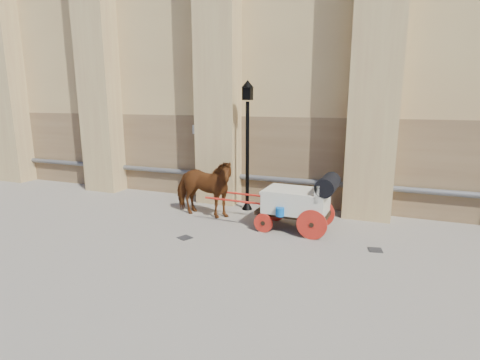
% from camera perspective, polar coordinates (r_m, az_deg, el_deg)
% --- Properties ---
extents(ground, '(90.00, 90.00, 0.00)m').
position_cam_1_polar(ground, '(9.95, -6.52, -8.94)').
color(ground, gray).
rests_on(ground, ground).
extents(horse, '(2.22, 1.11, 1.83)m').
position_cam_1_polar(horse, '(11.53, -5.65, -1.18)').
color(horse, '#643213').
rests_on(horse, ground).
extents(carriage, '(3.74, 1.34, 1.62)m').
position_cam_1_polar(carriage, '(10.38, 9.22, -3.03)').
color(carriage, black).
rests_on(carriage, ground).
extents(street_lamp, '(0.39, 0.39, 4.16)m').
position_cam_1_polar(street_lamp, '(12.01, 1.14, 5.75)').
color(street_lamp, black).
rests_on(street_lamp, ground).
extents(drain_grate_near, '(0.42, 0.42, 0.01)m').
position_cam_1_polar(drain_grate_near, '(10.07, -8.40, -8.68)').
color(drain_grate_near, black).
rests_on(drain_grate_near, ground).
extents(drain_grate_far, '(0.38, 0.38, 0.01)m').
position_cam_1_polar(drain_grate_far, '(9.77, 19.92, -9.98)').
color(drain_grate_far, black).
rests_on(drain_grate_far, ground).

